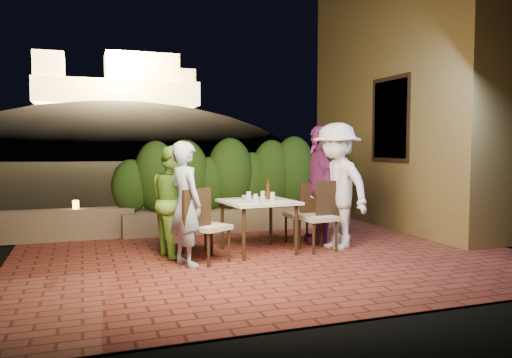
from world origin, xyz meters
name	(u,v)px	position (x,y,z in m)	size (l,w,h in m)	color
ground	(277,259)	(0.00, 0.00, -0.02)	(400.00, 400.00, 0.00)	black
terrace_floor	(265,255)	(0.00, 0.50, -0.07)	(7.00, 6.00, 0.15)	brown
building_wall	(411,96)	(3.60, 2.00, 2.50)	(1.60, 5.00, 5.00)	olive
window_pane	(392,119)	(2.82, 1.50, 2.00)	(0.08, 1.00, 1.40)	black
window_frame	(391,119)	(2.81, 1.50, 2.00)	(0.06, 1.15, 1.55)	black
planter	(241,219)	(0.20, 2.30, 0.20)	(4.20, 0.55, 0.40)	#716248
hedge	(241,178)	(0.20, 2.30, 0.95)	(4.00, 0.70, 1.10)	#1E3C10
parapet	(64,225)	(-2.80, 2.30, 0.25)	(2.20, 0.30, 0.50)	#716248
hill	(120,187)	(2.00, 60.00, -4.00)	(52.00, 40.00, 22.00)	black
fortress	(118,74)	(2.00, 60.00, 10.50)	(26.00, 8.00, 8.00)	#FFCC7A
dining_table	(258,226)	(-0.13, 0.41, 0.38)	(0.97, 0.97, 0.75)	white
plate_nw	(248,202)	(-0.37, 0.16, 0.76)	(0.23, 0.23, 0.01)	white
plate_sw	(237,199)	(-0.40, 0.60, 0.76)	(0.22, 0.22, 0.01)	white
plate_ne	(284,200)	(0.20, 0.25, 0.76)	(0.22, 0.22, 0.01)	white
plate_se	(269,198)	(0.11, 0.62, 0.76)	(0.20, 0.20, 0.01)	white
plate_centre	(258,200)	(-0.13, 0.42, 0.76)	(0.20, 0.20, 0.01)	white
plate_front	(270,202)	(-0.08, 0.09, 0.76)	(0.22, 0.22, 0.01)	white
glass_nw	(256,198)	(-0.23, 0.25, 0.81)	(0.06, 0.06, 0.11)	silver
glass_sw	(249,195)	(-0.23, 0.56, 0.81)	(0.07, 0.07, 0.12)	silver
glass_ne	(273,196)	(0.06, 0.34, 0.81)	(0.07, 0.07, 0.12)	silver
glass_se	(263,195)	(0.00, 0.57, 0.81)	(0.07, 0.07, 0.12)	silver
beer_bottle	(268,189)	(0.04, 0.49, 0.90)	(0.06, 0.06, 0.30)	#4F250D
bowl	(247,197)	(-0.20, 0.72, 0.77)	(0.16, 0.16, 0.04)	white
chair_left_front	(209,225)	(-0.95, 0.04, 0.49)	(0.46, 0.46, 0.99)	black
chair_left_back	(197,223)	(-1.00, 0.56, 0.45)	(0.42, 0.42, 0.90)	black
chair_right_front	(318,216)	(0.72, 0.23, 0.51)	(0.47, 0.47, 1.02)	black
chair_right_back	(301,213)	(0.69, 0.75, 0.48)	(0.44, 0.44, 0.96)	black
diner_blue	(186,204)	(-1.26, -0.01, 0.79)	(0.58, 0.38, 1.59)	#9DB1CA
diner_green	(174,201)	(-1.31, 0.59, 0.77)	(0.75, 0.58, 1.53)	#8BD743
diner_white	(336,186)	(1.05, 0.28, 0.93)	(1.20, 0.69, 1.86)	white
diner_purple	(320,184)	(1.02, 0.79, 0.92)	(1.08, 0.45, 1.85)	#7E2A70
parapet_lamp	(76,205)	(-2.61, 2.30, 0.57)	(0.10, 0.10, 0.14)	orange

